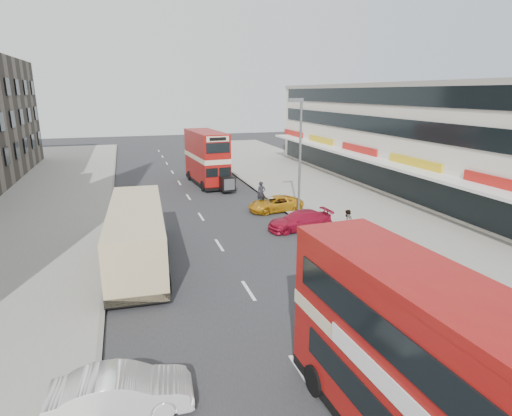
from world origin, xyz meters
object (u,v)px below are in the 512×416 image
object	(u,v)px
bus_second	(207,158)
car_left_front	(122,392)
coach	(137,233)
cyclist	(261,200)
car_right_b	(275,204)
car_right_a	(300,221)
street_lamp	(299,149)
bus_main	(406,360)
pedestrian_near	(347,223)

from	to	relation	value
bus_second	car_left_front	xyz separation A→B (m)	(-7.86, -28.63, -1.92)
bus_second	car_left_front	bearing A→B (deg)	69.97
coach	cyclist	world-z (taller)	coach
coach	car_right_b	xyz separation A→B (m)	(10.00, 7.03, -1.05)
bus_second	cyclist	size ratio (longest dim) A/B	4.21
car_right_b	cyclist	distance (m)	1.19
car_left_front	cyclist	size ratio (longest dim) A/B	1.82
car_right_b	car_left_front	bearing A→B (deg)	-36.88
coach	car_left_front	xyz separation A→B (m)	(-0.83, -10.77, -0.98)
bus_second	car_right_a	xyz separation A→B (m)	(3.00, -15.37, -1.94)
coach	car_right_a	bearing A→B (deg)	16.46
street_lamp	car_right_a	bearing A→B (deg)	-110.02
car_right_b	bus_main	bearing A→B (deg)	-17.08
street_lamp	car_right_a	world-z (taller)	street_lamp
car_right_b	pedestrian_near	bearing A→B (deg)	10.75
street_lamp	bus_second	xyz separation A→B (m)	(-4.00, 12.63, -2.24)
coach	bus_second	bearing A→B (deg)	71.04
street_lamp	car_left_front	size ratio (longest dim) A/B	2.13
bus_second	cyclist	xyz separation A→B (m)	(2.18, -9.97, -1.83)
pedestrian_near	street_lamp	bearing A→B (deg)	-96.39
car_right_a	pedestrian_near	distance (m)	3.15
bus_main	bus_second	distance (m)	31.83
car_left_front	car_right_b	distance (m)	20.84
bus_second	street_lamp	bearing A→B (deg)	102.90
bus_main	cyclist	bearing A→B (deg)	-102.07
bus_main	coach	distance (m)	15.09
car_right_b	pedestrian_near	size ratio (longest dim) A/B	2.42
cyclist	bus_second	bearing A→B (deg)	109.98
bus_main	car_right_b	xyz separation A→B (m)	(4.28, 20.97, -1.85)
car_left_front	car_right_a	size ratio (longest dim) A/B	0.91
pedestrian_near	cyclist	bearing A→B (deg)	-87.54
coach	car_right_a	size ratio (longest dim) A/B	2.49
coach	car_right_b	world-z (taller)	coach
coach	car_right_a	xyz separation A→B (m)	(10.03, 2.49, -1.00)
bus_second	car_right_b	xyz separation A→B (m)	(2.98, -10.83, -1.99)
bus_main	car_left_front	distance (m)	7.50
street_lamp	coach	xyz separation A→B (m)	(-11.03, -5.23, -3.17)
street_lamp	car_right_a	distance (m)	5.10
car_left_front	street_lamp	bearing A→B (deg)	-33.10
bus_second	pedestrian_near	world-z (taller)	bus_second
bus_main	bus_second	world-z (taller)	bus_second
bus_second	bus_main	bearing A→B (deg)	82.97
car_right_a	cyclist	world-z (taller)	cyclist
bus_main	cyclist	size ratio (longest dim) A/B	3.98
street_lamp	car_right_b	distance (m)	4.71
car_right_b	pedestrian_near	distance (m)	7.25
bus_second	car_left_front	world-z (taller)	bus_second
bus_second	car_right_a	size ratio (longest dim) A/B	2.12
bus_main	bus_second	xyz separation A→B (m)	(1.30, 31.80, 0.13)
bus_main	coach	xyz separation A→B (m)	(-5.73, 13.94, -0.80)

